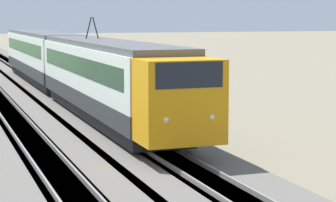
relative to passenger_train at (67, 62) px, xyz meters
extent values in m
cube|color=#605B56|center=(14.42, 0.00, -2.23)|extent=(240.00, 4.40, 0.30)
cube|color=#4C4238|center=(14.42, 0.00, -2.23)|extent=(240.00, 1.57, 0.30)
cube|color=gray|center=(14.42, 0.53, -2.01)|extent=(240.00, 0.07, 0.15)
cube|color=gray|center=(14.42, -0.53, -2.01)|extent=(240.00, 0.07, 0.15)
cube|color=orange|center=(-19.06, 0.00, -0.01)|extent=(1.83, 2.70, 2.74)
cube|color=black|center=(-19.33, 0.00, 0.91)|extent=(1.32, 2.25, 0.82)
sphere|color=#F2EAC6|center=(-19.92, 0.77, -0.46)|extent=(0.20, 0.20, 0.20)
sphere|color=#F2EAC6|center=(-19.92, -0.77, -0.46)|extent=(0.20, 0.20, 0.20)
cube|color=#2D2D33|center=(-9.33, 0.00, -1.00)|extent=(17.62, 2.81, 0.77)
cube|color=silver|center=(-9.33, 0.00, 0.37)|extent=(17.62, 2.81, 1.97)
cube|color=black|center=(-9.33, 0.00, 0.53)|extent=(16.21, 2.83, 0.83)
cube|color=#515156|center=(-9.33, 0.00, 1.48)|extent=(17.62, 2.58, 0.25)
cube|color=black|center=(-9.33, 0.00, -1.66)|extent=(16.74, 2.39, 0.55)
cylinder|color=black|center=(-16.34, 0.53, -1.50)|extent=(0.86, 0.12, 0.86)
cylinder|color=black|center=(-16.34, -0.53, -1.50)|extent=(0.86, 0.12, 0.86)
cube|color=#2D2D33|center=(9.80, 0.00, -1.00)|extent=(19.45, 2.81, 0.77)
cube|color=silver|center=(9.80, 0.00, 0.37)|extent=(19.45, 2.81, 1.97)
cube|color=black|center=(9.80, 0.00, 0.53)|extent=(17.89, 2.83, 0.83)
cube|color=#515156|center=(9.80, 0.00, 1.48)|extent=(19.45, 2.58, 0.25)
cube|color=black|center=(9.80, 0.00, -1.66)|extent=(18.48, 2.39, 0.55)
cylinder|color=black|center=(-6.69, 0.17, 2.16)|extent=(0.06, 0.33, 1.08)
cylinder|color=black|center=(-6.69, -0.17, 2.16)|extent=(0.06, 0.33, 1.08)
cube|color=black|center=(-16.34, 0.00, -2.38)|extent=(0.10, 0.10, 0.00)
camera|label=1|loc=(-38.82, 7.42, 2.71)|focal=70.00mm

